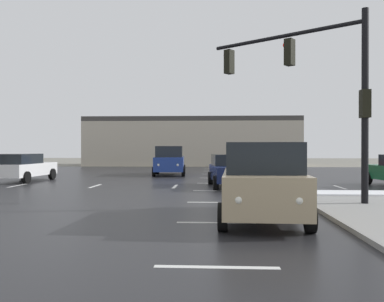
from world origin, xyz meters
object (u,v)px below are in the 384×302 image
Objects in this scene: traffic_signal_mast at (317,78)px; sedan_navy at (231,170)px; suv_blue at (170,160)px; suv_tan at (261,179)px; sedan_white at (23,167)px; sedan_red at (269,163)px.

traffic_signal_mast reaches higher than sedan_navy.
suv_blue and suv_tan have the same top height.
traffic_signal_mast is 1.35× the size of sedan_white.
suv_tan is 1.06× the size of sedan_white.
sedan_navy is at bearing 65.11° from sedan_red.
sedan_white is (-14.34, 8.45, -3.48)m from traffic_signal_mast.
sedan_red is 1.01× the size of sedan_navy.
traffic_signal_mast is at bearing 19.62° from sedan_navy.
sedan_red is (2.52, 18.46, -0.24)m from suv_tan.
suv_tan is 9.57m from sedan_navy.
sedan_navy is (11.60, -2.51, 0.00)m from sedan_white.
sedan_navy is (-2.74, 5.95, -3.48)m from traffic_signal_mast.
suv_blue reaches higher than sedan_navy.
suv_blue reaches higher than sedan_white.
sedan_red is 9.38m from sedan_navy.
sedan_white is (-7.64, -6.26, -0.24)m from suv_blue.
suv_blue is 9.88m from sedan_white.
suv_blue is 18.85m from suv_tan.
sedan_white is at bearing -132.49° from suv_tan.
suv_tan is 18.63m from sedan_red.
sedan_navy is at bearing 20.82° from suv_blue.
suv_tan is 1.05× the size of sedan_red.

